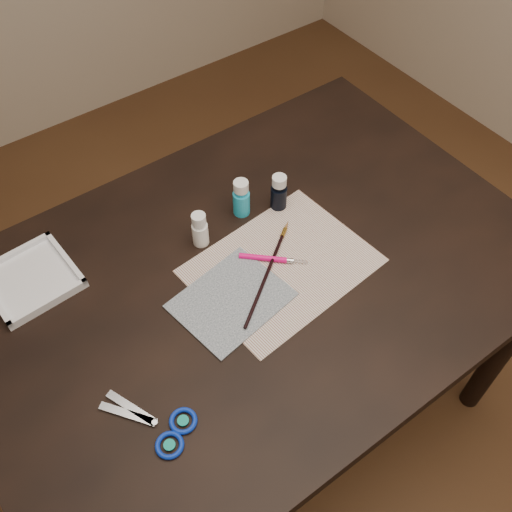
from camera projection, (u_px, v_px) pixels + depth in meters
ground at (256, 408)px, 1.88m from camera, size 3.50×3.50×0.02m
table at (256, 351)px, 1.58m from camera, size 1.30×0.90×0.75m
paper at (282, 266)px, 1.29m from camera, size 0.42×0.33×0.00m
canvas at (231, 300)px, 1.23m from camera, size 0.26×0.22×0.00m
paint_bottle_white at (200, 229)px, 1.30m from camera, size 0.04×0.04×0.09m
paint_bottle_cyan at (241, 198)px, 1.36m from camera, size 0.05×0.05×0.10m
paint_bottle_navy at (279, 192)px, 1.37m from camera, size 0.05×0.05×0.10m
paintbrush at (268, 270)px, 1.27m from camera, size 0.26×0.19×0.01m
craft_knife at (274, 259)px, 1.30m from camera, size 0.13×0.12×0.01m
scissors at (144, 422)px, 1.06m from camera, size 0.21×0.23×0.01m
palette_tray at (31, 278)px, 1.26m from camera, size 0.19×0.19×0.02m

